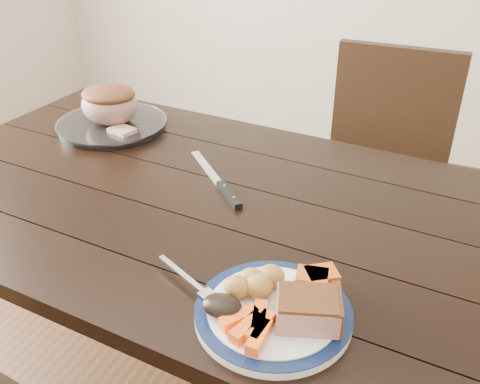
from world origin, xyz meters
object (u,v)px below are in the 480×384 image
at_px(serving_platter, 112,126).
at_px(fork, 193,283).
at_px(chair_far, 381,171).
at_px(dining_table, 213,232).
at_px(carving_knife, 223,187).
at_px(pork_slice, 307,310).
at_px(roast_joint, 110,105).
at_px(dinner_plate, 273,314).

bearing_deg(serving_platter, fork, -44.52).
bearing_deg(chair_far, serving_platter, 32.73).
xyz_separation_m(dining_table, chair_far, (0.29, 0.74, -0.13)).
distance_m(dining_table, carving_knife, 0.11).
relative_size(dining_table, pork_slice, 16.28).
relative_size(pork_slice, carving_knife, 0.42).
height_order(pork_slice, roast_joint, roast_joint).
relative_size(dinner_plate, carving_knife, 1.11).
relative_size(dinner_plate, fork, 1.62).
distance_m(dinner_plate, roast_joint, 0.93).
height_order(dinner_plate, fork, fork).
xyz_separation_m(dinner_plate, fork, (-0.16, 0.00, 0.01)).
xyz_separation_m(serving_platter, roast_joint, (0.00, 0.00, 0.06)).
relative_size(dining_table, carving_knife, 6.79).
xyz_separation_m(serving_platter, pork_slice, (0.79, -0.57, 0.03)).
bearing_deg(dining_table, pork_slice, -43.82).
distance_m(dinner_plate, carving_knife, 0.45).
relative_size(serving_platter, pork_slice, 3.15).
relative_size(dining_table, dinner_plate, 6.10).
bearing_deg(dining_table, fork, -70.24).
distance_m(serving_platter, carving_knife, 0.51).
bearing_deg(dining_table, carving_knife, 86.38).
bearing_deg(roast_joint, serving_platter, 0.00).
relative_size(dining_table, roast_joint, 9.62).
height_order(fork, roast_joint, roast_joint).
distance_m(dining_table, chair_far, 0.80).
bearing_deg(dinner_plate, fork, 178.49).
bearing_deg(fork, roast_joint, 160.96).
bearing_deg(carving_knife, roast_joint, -159.49).
height_order(dining_table, chair_far, chair_far).
height_order(dining_table, fork, fork).
height_order(pork_slice, carving_knife, pork_slice).
height_order(dining_table, pork_slice, pork_slice).
xyz_separation_m(dinner_plate, roast_joint, (-0.73, 0.57, 0.07)).
bearing_deg(serving_platter, carving_knife, -23.51).
distance_m(dining_table, dinner_plate, 0.42).
xyz_separation_m(dining_table, carving_knife, (0.00, 0.05, 0.10)).
distance_m(dinner_plate, fork, 0.16).
distance_m(chair_far, carving_knife, 0.78).
height_order(chair_far, serving_platter, chair_far).
bearing_deg(dinner_plate, serving_platter, 142.20).
relative_size(roast_joint, carving_knife, 0.71).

